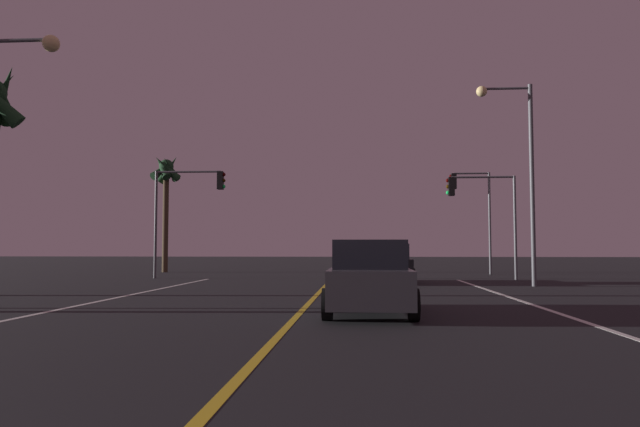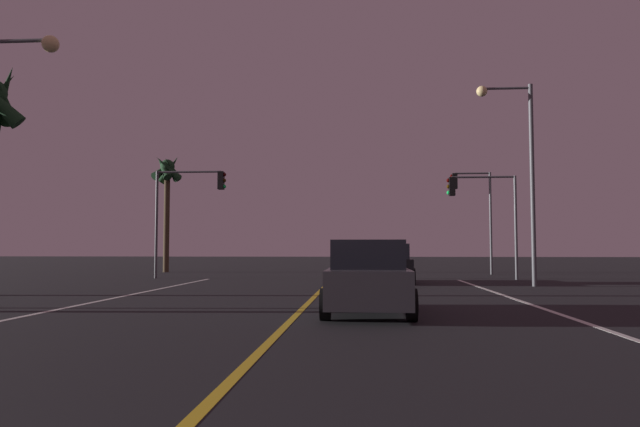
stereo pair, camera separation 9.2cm
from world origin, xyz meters
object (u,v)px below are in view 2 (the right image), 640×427
object	(u,v)px
car_lead_same_lane	(368,278)
traffic_light_near_left	(190,198)
traffic_light_near_right	(481,202)
street_lamp_left_mid	(1,131)
street_lamp_right_far	(519,157)
traffic_light_far_right	(472,200)
car_ahead_far	(389,264)
palm_tree_left_far	(167,178)

from	to	relation	value
car_lead_same_lane	traffic_light_near_left	size ratio (longest dim) A/B	0.80
car_lead_same_lane	traffic_light_near_right	world-z (taller)	traffic_light_near_right
traffic_light_near_right	street_lamp_left_mid	size ratio (longest dim) A/B	0.71
traffic_light_near_left	street_lamp_right_far	size ratio (longest dim) A/B	0.66
car_lead_same_lane	street_lamp_right_far	distance (m)	12.62
traffic_light_near_right	traffic_light_far_right	bearing A→B (deg)	-96.26
car_ahead_far	traffic_light_near_left	size ratio (longest dim) A/B	0.80
traffic_light_far_right	traffic_light_near_left	bearing A→B (deg)	20.17
street_lamp_left_mid	palm_tree_left_far	size ratio (longest dim) A/B	0.94
car_ahead_far	traffic_light_near_right	world-z (taller)	traffic_light_near_right
street_lamp_left_mid	palm_tree_left_far	bearing A→B (deg)	98.00
traffic_light_far_right	traffic_light_near_right	bearing A→B (deg)	83.74
car_lead_same_lane	traffic_light_near_left	bearing A→B (deg)	30.28
street_lamp_left_mid	palm_tree_left_far	world-z (taller)	palm_tree_left_far
traffic_light_far_right	street_lamp_right_far	distance (m)	10.41
traffic_light_near_right	palm_tree_left_far	bearing A→B (deg)	-21.74
traffic_light_far_right	car_lead_same_lane	bearing A→B (deg)	73.16
car_lead_same_lane	street_lamp_left_mid	size ratio (longest dim) A/B	0.61
car_ahead_far	traffic_light_near_left	xyz separation A→B (m)	(-9.79, 2.94, 3.21)
car_ahead_far	street_lamp_left_mid	bearing A→B (deg)	137.67
car_ahead_far	traffic_light_near_left	bearing A→B (deg)	73.25
car_lead_same_lane	street_lamp_right_far	bearing A→B (deg)	-31.32
car_lead_same_lane	street_lamp_left_mid	bearing A→B (deg)	86.25
car_ahead_far	palm_tree_left_far	world-z (taller)	palm_tree_left_far
traffic_light_near_left	traffic_light_far_right	bearing A→B (deg)	20.17
traffic_light_near_left	car_lead_same_lane	bearing A→B (deg)	-59.72
palm_tree_left_far	street_lamp_left_mid	bearing A→B (deg)	-82.00
car_lead_same_lane	street_lamp_right_far	xyz separation A→B (m)	(6.16, 10.13, 4.33)
car_lead_same_lane	traffic_light_near_right	bearing A→B (deg)	-20.48
car_ahead_far	street_lamp_right_far	bearing A→B (deg)	-110.62
traffic_light_near_left	street_lamp_right_far	bearing A→B (deg)	-18.10
car_ahead_far	car_lead_same_lane	size ratio (longest dim) A/B	1.00
traffic_light_far_right	palm_tree_left_far	distance (m)	18.80
traffic_light_near_right	street_lamp_left_mid	distance (m)	20.81
car_ahead_far	palm_tree_left_far	xyz separation A→B (m)	(-13.46, 10.14, 5.10)
traffic_light_near_right	street_lamp_left_mid	xyz separation A→B (m)	(-15.01, -14.39, 0.79)
traffic_light_near_right	traffic_light_near_left	world-z (taller)	traffic_light_near_left
traffic_light_near_right	traffic_light_far_right	world-z (taller)	traffic_light_far_right
street_lamp_left_mid	street_lamp_right_far	world-z (taller)	street_lamp_right_far
car_ahead_far	traffic_light_far_right	bearing A→B (deg)	-31.56
traffic_light_near_left	car_ahead_far	bearing A→B (deg)	-16.75
car_ahead_far	palm_tree_left_far	distance (m)	17.61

